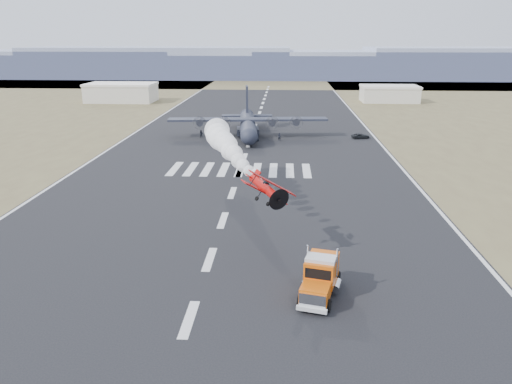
# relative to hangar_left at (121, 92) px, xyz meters

# --- Properties ---
(ground) EXTENTS (500.00, 500.00, 0.00)m
(ground) POSITION_rel_hangar_left_xyz_m (52.00, -145.00, -3.41)
(ground) COLOR black
(ground) RESTS_ON ground
(scrub_far) EXTENTS (500.00, 80.00, 0.00)m
(scrub_far) POSITION_rel_hangar_left_xyz_m (52.00, 85.00, -3.41)
(scrub_far) COLOR brown
(scrub_far) RESTS_ON ground
(runway_markings) EXTENTS (60.00, 260.00, 0.01)m
(runway_markings) POSITION_rel_hangar_left_xyz_m (52.00, -85.00, -3.40)
(runway_markings) COLOR silver
(runway_markings) RESTS_ON ground
(ridge_seg_b) EXTENTS (150.00, 50.00, 15.00)m
(ridge_seg_b) POSITION_rel_hangar_left_xyz_m (-78.00, 115.00, 4.09)
(ridge_seg_b) COLOR #858EA9
(ridge_seg_b) RESTS_ON ground
(ridge_seg_c) EXTENTS (150.00, 50.00, 17.00)m
(ridge_seg_c) POSITION_rel_hangar_left_xyz_m (-13.00, 115.00, 5.09)
(ridge_seg_c) COLOR #858EA9
(ridge_seg_c) RESTS_ON ground
(ridge_seg_d) EXTENTS (150.00, 50.00, 13.00)m
(ridge_seg_d) POSITION_rel_hangar_left_xyz_m (52.00, 115.00, 3.09)
(ridge_seg_d) COLOR #858EA9
(ridge_seg_d) RESTS_ON ground
(ridge_seg_e) EXTENTS (150.00, 50.00, 15.00)m
(ridge_seg_e) POSITION_rel_hangar_left_xyz_m (117.00, 115.00, 4.09)
(ridge_seg_e) COLOR #858EA9
(ridge_seg_e) RESTS_ON ground
(ridge_seg_f) EXTENTS (150.00, 50.00, 17.00)m
(ridge_seg_f) POSITION_rel_hangar_left_xyz_m (182.00, 115.00, 5.09)
(ridge_seg_f) COLOR #858EA9
(ridge_seg_f) RESTS_ON ground
(hangar_left) EXTENTS (24.50, 14.50, 6.70)m
(hangar_left) POSITION_rel_hangar_left_xyz_m (0.00, 0.00, 0.00)
(hangar_left) COLOR beige
(hangar_left) RESTS_ON ground
(hangar_right) EXTENTS (20.50, 12.50, 5.90)m
(hangar_right) POSITION_rel_hangar_left_xyz_m (98.00, 5.00, -0.40)
(hangar_right) COLOR beige
(hangar_right) RESTS_ON ground
(semi_truck) EXTENTS (4.54, 8.84, 3.88)m
(semi_truck) POSITION_rel_hangar_left_xyz_m (63.43, -140.05, -1.50)
(semi_truck) COLOR black
(semi_truck) RESTS_ON ground
(aerobatic_biplane) EXTENTS (5.75, 6.26, 4.98)m
(aerobatic_biplane) POSITION_rel_hangar_left_xyz_m (57.97, -130.92, 4.15)
(aerobatic_biplane) COLOR #B0100B
(smoke_trail) EXTENTS (11.08, 29.69, 4.21)m
(smoke_trail) POSITION_rel_hangar_left_xyz_m (50.26, -106.51, 4.37)
(smoke_trail) COLOR white
(transport_aircraft) EXTENTS (37.85, 31.11, 10.92)m
(transport_aircraft) POSITION_rel_hangar_left_xyz_m (51.04, -62.49, -0.59)
(transport_aircraft) COLOR #222734
(transport_aircraft) RESTS_ON ground
(support_vehicle) EXTENTS (4.62, 3.02, 1.18)m
(support_vehicle) POSITION_rel_hangar_left_xyz_m (77.90, -64.67, -2.82)
(support_vehicle) COLOR black
(support_vehicle) RESTS_ON ground
(crew_a) EXTENTS (0.71, 0.76, 1.66)m
(crew_a) POSITION_rel_hangar_left_xyz_m (52.55, -68.09, -2.58)
(crew_a) COLOR black
(crew_a) RESTS_ON ground
(crew_b) EXTENTS (0.98, 0.75, 1.78)m
(crew_b) POSITION_rel_hangar_left_xyz_m (40.15, -65.79, -2.52)
(crew_b) COLOR black
(crew_b) RESTS_ON ground
(crew_c) EXTENTS (0.62, 1.17, 1.74)m
(crew_c) POSITION_rel_hangar_left_xyz_m (49.37, -66.32, -2.54)
(crew_c) COLOR black
(crew_c) RESTS_ON ground
(crew_d) EXTENTS (1.21, 1.00, 1.84)m
(crew_d) POSITION_rel_hangar_left_xyz_m (46.26, -65.82, -2.49)
(crew_d) COLOR black
(crew_d) RESTS_ON ground
(crew_e) EXTENTS (1.06, 1.04, 1.89)m
(crew_e) POSITION_rel_hangar_left_xyz_m (53.81, -69.30, -2.46)
(crew_e) COLOR black
(crew_e) RESTS_ON ground
(crew_f) EXTENTS (1.67, 0.75, 1.74)m
(crew_f) POSITION_rel_hangar_left_xyz_m (43.16, -70.48, -2.54)
(crew_f) COLOR black
(crew_f) RESTS_ON ground
(crew_g) EXTENTS (0.77, 0.68, 1.84)m
(crew_g) POSITION_rel_hangar_left_xyz_m (58.74, -68.38, -2.49)
(crew_g) COLOR black
(crew_g) RESTS_ON ground
(crew_h) EXTENTS (0.85, 0.91, 1.60)m
(crew_h) POSITION_rel_hangar_left_xyz_m (42.21, -68.70, -2.61)
(crew_h) COLOR black
(crew_h) RESTS_ON ground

